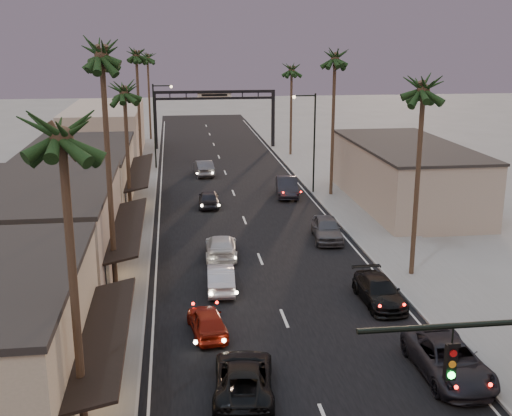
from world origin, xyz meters
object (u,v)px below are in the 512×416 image
object	(u,v)px
palm_lb	(101,47)
oncoming_silver	(221,278)
palm_far	(147,54)
oncoming_red	(207,321)
arch	(215,104)
oncoming_pickup	(244,378)
curbside_black	(379,291)
streetlight_left	(157,119)
palm_ra	(424,82)
palm_ld	(136,51)
streetlight_right	(311,135)
palm_rb	(335,53)
palm_rc	(292,66)
curbside_near	(449,360)
palm_la	(60,122)
palm_lc	(124,86)

from	to	relation	value
palm_lb	oncoming_silver	bearing A→B (deg)	12.46
palm_far	oncoming_red	xyz separation A→B (m)	(4.33, -60.24, -10.78)
arch	oncoming_red	distance (m)	52.62
oncoming_pickup	curbside_black	distance (m)	11.43
streetlight_left	palm_ra	size ratio (longest dim) A/B	0.68
arch	palm_ld	world-z (taller)	palm_ld
streetlight_right	palm_ld	xyz separation A→B (m)	(-15.52, 10.00, 7.09)
arch	palm_lb	bearing A→B (deg)	-100.16
oncoming_pickup	palm_far	bearing A→B (deg)	-78.79
streetlight_left	palm_lb	distance (m)	36.93
palm_rb	oncoming_pickup	world-z (taller)	palm_rb
streetlight_left	palm_far	size ratio (longest dim) A/B	0.68
palm_ld	palm_ra	distance (m)	35.47
palm_lb	palm_rb	world-z (taller)	palm_lb
palm_far	curbside_black	world-z (taller)	palm_far
palm_ld	oncoming_silver	distance (m)	34.31
palm_rb	oncoming_silver	world-z (taller)	palm_rb
palm_rc	oncoming_red	xyz separation A→B (m)	(-12.57, -46.24, -9.81)
palm_far	palm_ra	bearing A→B (deg)	-72.62
palm_lb	oncoming_silver	world-z (taller)	palm_lb
palm_rc	oncoming_red	distance (m)	48.91
palm_ld	palm_ra	world-z (taller)	palm_ld
oncoming_silver	curbside_near	size ratio (longest dim) A/B	0.78
streetlight_right	palm_rb	bearing A→B (deg)	-30.76
curbside_near	curbside_black	distance (m)	7.75
palm_lb	oncoming_pickup	distance (m)	17.00
oncoming_silver	oncoming_pickup	bearing A→B (deg)	93.05
streetlight_right	palm_la	bearing A→B (deg)	-113.32
palm_ra	palm_rb	distance (m)	20.02
palm_ld	palm_rc	xyz separation A→B (m)	(17.20, 9.00, -1.95)
palm_ld	oncoming_red	xyz separation A→B (m)	(4.63, -37.24, -11.75)
palm_la	palm_ra	distance (m)	22.82
palm_la	palm_rb	distance (m)	39.01
palm_rc	oncoming_pickup	world-z (taller)	palm_rc
oncoming_silver	curbside_near	bearing A→B (deg)	131.88
oncoming_pickup	streetlight_right	bearing A→B (deg)	-100.13
palm_la	oncoming_red	size ratio (longest dim) A/B	3.40
arch	oncoming_pickup	size ratio (longest dim) A/B	3.00
palm_rb	palm_far	distance (m)	37.98
palm_ra	palm_lc	bearing A→B (deg)	145.10
palm_lc	palm_ld	distance (m)	19.10
oncoming_red	oncoming_pickup	world-z (taller)	oncoming_pickup
oncoming_silver	palm_lc	bearing A→B (deg)	-63.22
streetlight_right	oncoming_red	size ratio (longest dim) A/B	2.32
palm_ld	palm_la	bearing A→B (deg)	-90.00
streetlight_left	palm_lc	distance (m)	22.65
palm_far	curbside_near	world-z (taller)	palm_far
palm_la	palm_far	world-z (taller)	same
oncoming_pickup	palm_ra	bearing A→B (deg)	-127.78
arch	palm_far	bearing A→B (deg)	136.05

